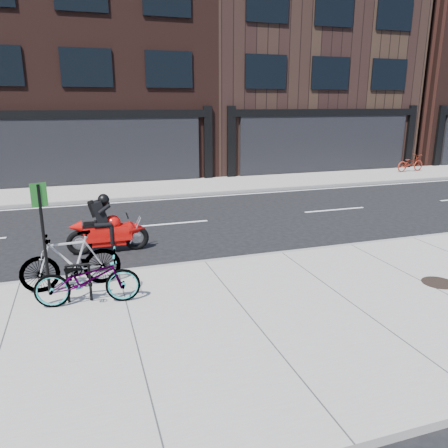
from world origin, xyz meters
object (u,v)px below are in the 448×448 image
object	(u,v)px
bicycle_rear	(71,260)
bicycle_far	(410,163)
bike_rack	(79,279)
bicycle_front	(88,279)
motorcycle	(111,228)
manhole_cover	(438,283)
sign_post	(43,230)

from	to	relation	value
bicycle_rear	bicycle_far	xyz separation A→B (m)	(17.34, 10.60, -0.12)
bike_rack	bicycle_far	distance (m)	20.59
bicycle_front	bicycle_far	size ratio (longest dim) A/B	1.08
bicycle_front	bicycle_rear	world-z (taller)	bicycle_rear
motorcycle	manhole_cover	world-z (taller)	motorcycle
manhole_cover	motorcycle	bearing A→B (deg)	143.97
bicycle_front	bicycle_rear	size ratio (longest dim) A/B	0.98
bicycle_far	bike_rack	bearing A→B (deg)	117.67
sign_post	motorcycle	bearing A→B (deg)	39.79
bicycle_front	motorcycle	world-z (taller)	motorcycle
bicycle_front	bicycle_rear	bearing A→B (deg)	24.06
bicycle_front	motorcycle	size ratio (longest dim) A/B	0.91
sign_post	bicycle_far	bearing A→B (deg)	9.02
manhole_cover	sign_post	xyz separation A→B (m)	(-7.62, 1.93, 1.31)
manhole_cover	sign_post	bearing A→B (deg)	165.78
bicycle_rear	bicycle_far	world-z (taller)	bicycle_rear
bicycle_rear	sign_post	bearing A→B (deg)	-69.91
bicycle_far	sign_post	size ratio (longest dim) A/B	0.80
bicycle_rear	sign_post	size ratio (longest dim) A/B	0.88
motorcycle	bicycle_rear	bearing A→B (deg)	-110.24
motorcycle	bicycle_far	distance (m)	18.32
sign_post	bicycle_front	bearing A→B (deg)	-65.30
motorcycle	bike_rack	bearing A→B (deg)	-103.51
bike_rack	motorcycle	bearing A→B (deg)	75.18
bicycle_front	manhole_cover	xyz separation A→B (m)	(6.90, -1.26, -0.49)
bicycle_front	motorcycle	xyz separation A→B (m)	(0.66, 3.28, 0.00)
motorcycle	manhole_cover	distance (m)	7.73
bicycle_rear	motorcycle	size ratio (longest dim) A/B	0.93
bike_rack	bicycle_rear	xyz separation A→B (m)	(-0.13, 0.71, 0.14)
bicycle_front	bicycle_rear	xyz separation A→B (m)	(-0.29, 0.87, 0.09)
bicycle_far	bicycle_front	bearing A→B (deg)	118.29
bicycle_rear	bicycle_far	distance (m)	20.32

